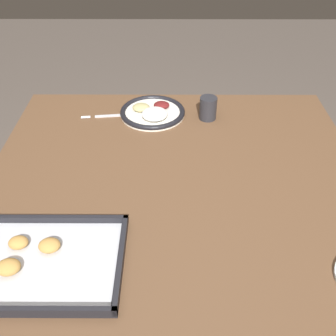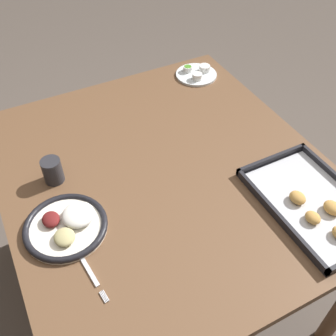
% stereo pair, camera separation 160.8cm
% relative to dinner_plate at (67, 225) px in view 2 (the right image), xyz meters
% --- Properties ---
extents(ground_plane, '(8.00, 8.00, 0.00)m').
position_rel_dinner_plate_xyz_m(ground_plane, '(-0.09, 0.37, -0.79)').
color(ground_plane, '#564C44').
extents(dining_table, '(1.19, 1.07, 0.78)m').
position_rel_dinner_plate_xyz_m(dining_table, '(-0.09, 0.37, -0.11)').
color(dining_table, brown).
rests_on(dining_table, ground_plane).
extents(dinner_plate, '(0.25, 0.25, 0.05)m').
position_rel_dinner_plate_xyz_m(dinner_plate, '(0.00, 0.00, 0.00)').
color(dinner_plate, white).
rests_on(dinner_plate, dining_table).
extents(fork, '(0.22, 0.04, 0.00)m').
position_rel_dinner_plate_xyz_m(fork, '(0.15, 0.01, -0.01)').
color(fork, silver).
rests_on(fork, dining_table).
extents(saucer_plate, '(0.18, 0.18, 0.04)m').
position_rel_dinner_plate_xyz_m(saucer_plate, '(-0.55, 0.76, -0.00)').
color(saucer_plate, silver).
rests_on(saucer_plate, dining_table).
extents(baking_tray, '(0.43, 0.29, 0.04)m').
position_rel_dinner_plate_xyz_m(baking_tray, '(0.27, 0.71, -0.00)').
color(baking_tray, black).
rests_on(baking_tray, dining_table).
extents(drinking_cup, '(0.06, 0.06, 0.09)m').
position_rel_dinner_plate_xyz_m(drinking_cup, '(-0.21, 0.02, 0.03)').
color(drinking_cup, '#28282D').
rests_on(drinking_cup, dining_table).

